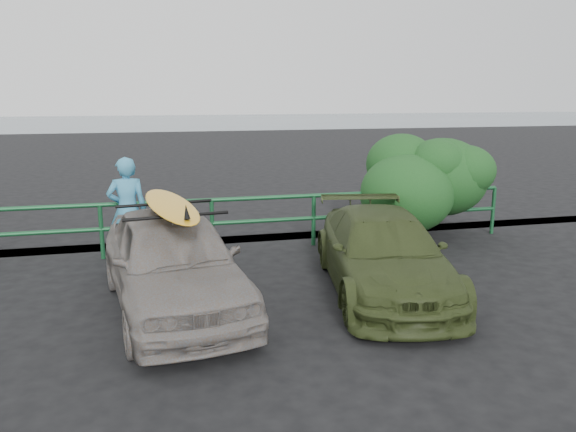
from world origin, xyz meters
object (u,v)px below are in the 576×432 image
sedan (173,261)px  olive_vehicle (383,253)px  guardrail (158,228)px  surfboard (170,205)px  man (127,210)px

sedan → olive_vehicle: size_ratio=1.00×
guardrail → sedan: sedan is taller
sedan → guardrail: bearing=85.3°
guardrail → surfboard: 2.95m
guardrail → man: 0.72m
man → surfboard: size_ratio=0.71×
sedan → olive_vehicle: 3.12m
olive_vehicle → surfboard: (-3.11, 0.01, 0.89)m
guardrail → olive_vehicle: olive_vehicle is taller
man → surfboard: man is taller
sedan → surfboard: size_ratio=1.54×
olive_vehicle → man: 4.56m
guardrail → olive_vehicle: (3.28, -2.80, 0.08)m
guardrail → man: (-0.51, -0.29, 0.42)m
surfboard → man: bearing=97.1°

